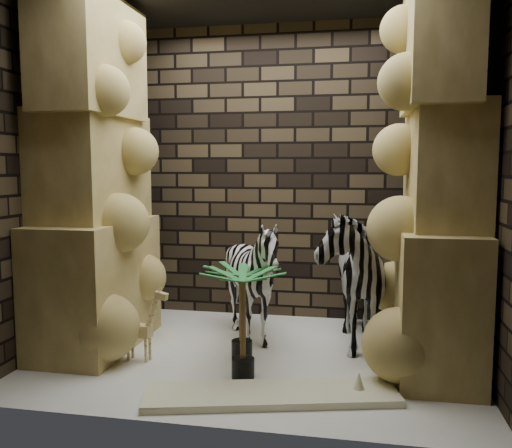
% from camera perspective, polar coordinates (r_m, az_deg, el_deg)
% --- Properties ---
extents(floor, '(3.50, 3.50, 0.00)m').
position_cam_1_polar(floor, '(4.57, -0.23, -13.88)').
color(floor, white).
rests_on(floor, ground).
extents(wall_back, '(3.50, 0.00, 3.50)m').
position_cam_1_polar(wall_back, '(5.53, 2.27, 5.44)').
color(wall_back, black).
rests_on(wall_back, ground).
extents(wall_front, '(3.50, 0.00, 3.50)m').
position_cam_1_polar(wall_front, '(3.08, -4.73, 4.92)').
color(wall_front, black).
rests_on(wall_front, ground).
extents(wall_left, '(0.00, 3.00, 3.00)m').
position_cam_1_polar(wall_left, '(4.95, -20.63, 4.98)').
color(wall_left, black).
rests_on(wall_left, ground).
extents(wall_right, '(0.00, 3.00, 3.00)m').
position_cam_1_polar(wall_right, '(4.32, 23.28, 4.77)').
color(wall_right, black).
rests_on(wall_right, ground).
extents(rock_pillar_left, '(0.68, 1.30, 3.00)m').
position_cam_1_polar(rock_pillar_left, '(4.77, -17.03, 5.08)').
color(rock_pillar_left, '#D7BD73').
rests_on(rock_pillar_left, floor).
extents(rock_pillar_right, '(0.58, 1.25, 3.00)m').
position_cam_1_polar(rock_pillar_right, '(4.26, 18.93, 4.93)').
color(rock_pillar_right, '#D7BD73').
rests_on(rock_pillar_right, floor).
extents(zebra_right, '(0.82, 1.30, 1.45)m').
position_cam_1_polar(zebra_right, '(4.73, 9.66, -4.22)').
color(zebra_right, white).
rests_on(zebra_right, floor).
extents(zebra_left, '(1.15, 1.31, 1.01)m').
position_cam_1_polar(zebra_left, '(4.79, -0.35, -6.65)').
color(zebra_left, white).
rests_on(zebra_left, floor).
extents(giraffe_toy, '(0.34, 0.16, 0.63)m').
position_cam_1_polar(giraffe_toy, '(4.49, -12.41, -10.19)').
color(giraffe_toy, '#DBC280').
rests_on(giraffe_toy, floor).
extents(palm_front, '(0.36, 0.36, 0.79)m').
position_cam_1_polar(palm_front, '(4.40, -1.54, -9.31)').
color(palm_front, '#1D6F25').
rests_on(palm_front, floor).
extents(palm_back, '(0.36, 0.36, 0.83)m').
position_cam_1_polar(palm_back, '(4.01, -1.41, -10.53)').
color(palm_back, '#1D6F25').
rests_on(palm_back, floor).
extents(surfboard, '(1.77, 0.83, 0.05)m').
position_cam_1_polar(surfboard, '(3.81, 1.65, -17.70)').
color(surfboard, '#F5F2C2').
rests_on(surfboard, floor).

